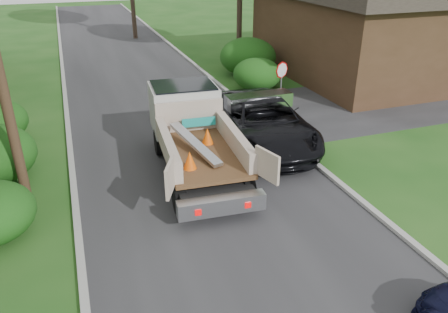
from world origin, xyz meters
The scene contains 11 objects.
ground centered at (0.00, 0.00, 0.00)m, with size 120.00×120.00×0.00m, color #1A4915.
road centered at (0.00, 10.00, 0.00)m, with size 8.00×90.00×0.02m, color #28282B.
side_street centered at (12.00, 9.00, 0.01)m, with size 16.00×7.00×0.02m, color #28282B.
curb_left centered at (-4.10, 10.00, 0.06)m, with size 0.20×90.00×0.12m, color #9E9E99.
curb_right centered at (4.10, 10.00, 0.06)m, with size 0.20×90.00×0.12m, color #9E9E99.
stop_sign centered at (5.20, 9.00, 1.78)m, with size 0.71×0.32×2.48m.
house_right centered at (13.00, 14.00, 3.16)m, with size 9.72×12.96×6.20m.
hedge_right_a centered at (5.80, 13.00, 0.85)m, with size 2.60×2.60×1.70m, color #114810.
hedge_right_b centered at (6.50, 16.00, 1.10)m, with size 3.38×3.38×2.21m, color #114810.
flatbed_truck centered at (0.04, 5.70, 1.37)m, with size 3.23×6.83×2.52m.
black_pickup centered at (3.11, 6.32, 0.92)m, with size 3.06×6.64×1.85m, color black.
Camera 1 is at (-3.66, -8.12, 7.04)m, focal length 35.00 mm.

